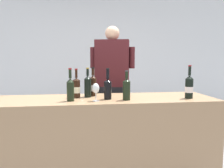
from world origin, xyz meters
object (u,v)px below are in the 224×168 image
(wine_bottle_0, at_px, (108,88))
(person_server, at_px, (112,92))
(wine_bottle_2, at_px, (88,86))
(wine_bottle_4, at_px, (70,89))
(wine_bottle_6, at_px, (189,87))
(wine_bottle_5, at_px, (93,86))
(wine_bottle_3, at_px, (127,89))
(wine_bottle_1, at_px, (76,88))
(wine_glass, at_px, (96,89))

(wine_bottle_0, relative_size, person_server, 0.18)
(wine_bottle_2, height_order, wine_bottle_4, wine_bottle_4)
(wine_bottle_2, bearing_deg, wine_bottle_6, -11.66)
(wine_bottle_5, bearing_deg, wine_bottle_6, -16.38)
(wine_bottle_2, bearing_deg, wine_bottle_5, 50.77)
(wine_bottle_3, relative_size, person_server, 0.17)
(wine_bottle_0, xyz_separation_m, wine_bottle_1, (-0.32, 0.14, -0.01))
(wine_glass, bearing_deg, wine_bottle_4, 171.78)
(wine_bottle_1, bearing_deg, wine_bottle_6, -9.43)
(wine_bottle_6, relative_size, wine_glass, 1.98)
(wine_bottle_2, height_order, wine_glass, wine_bottle_2)
(wine_bottle_1, relative_size, wine_bottle_3, 1.04)
(wine_bottle_6, bearing_deg, wine_bottle_0, 176.39)
(wine_glass, bearing_deg, wine_bottle_0, 33.91)
(wine_bottle_3, xyz_separation_m, wine_glass, (-0.31, -0.02, 0.00))
(wine_bottle_5, bearing_deg, wine_bottle_3, -43.62)
(wine_bottle_4, bearing_deg, wine_glass, -8.22)
(wine_bottle_2, height_order, person_server, person_server)
(wine_bottle_2, distance_m, wine_bottle_6, 1.08)
(wine_bottle_3, bearing_deg, wine_bottle_1, 157.41)
(wine_bottle_3, bearing_deg, wine_bottle_2, 148.77)
(wine_bottle_5, xyz_separation_m, wine_bottle_6, (1.00, -0.29, 0.01))
(wine_bottle_4, relative_size, person_server, 0.18)
(wine_bottle_6, bearing_deg, wine_bottle_4, 179.83)
(wine_bottle_3, height_order, wine_glass, wine_bottle_3)
(wine_bottle_6, relative_size, person_server, 0.20)
(wine_bottle_0, distance_m, wine_bottle_6, 0.86)
(wine_bottle_6, bearing_deg, wine_bottle_5, 163.62)
(wine_bottle_0, xyz_separation_m, wine_bottle_6, (0.86, -0.05, 0.00))
(wine_bottle_4, bearing_deg, wine_bottle_2, 50.59)
(wine_bottle_3, bearing_deg, wine_bottle_0, 159.63)
(wine_bottle_1, xyz_separation_m, wine_bottle_2, (0.12, 0.02, 0.02))
(wine_bottle_0, relative_size, wine_bottle_1, 1.03)
(wine_bottle_0, xyz_separation_m, wine_bottle_2, (-0.20, 0.16, 0.01))
(wine_bottle_3, bearing_deg, wine_bottle_4, 178.19)
(wine_bottle_3, bearing_deg, wine_glass, -176.66)
(wine_bottle_5, xyz_separation_m, person_server, (0.30, 0.57, -0.16))
(wine_bottle_1, distance_m, wine_bottle_3, 0.55)
(wine_bottle_6, distance_m, person_server, 1.12)
(wine_bottle_5, height_order, person_server, person_server)
(person_server, bearing_deg, wine_bottle_6, -50.69)
(wine_bottle_2, distance_m, wine_bottle_3, 0.45)
(wine_bottle_1, height_order, wine_bottle_3, wine_bottle_1)
(wine_bottle_2, height_order, wine_bottle_3, wine_bottle_2)
(wine_bottle_0, bearing_deg, wine_bottle_5, 120.14)
(wine_bottle_4, distance_m, wine_bottle_6, 1.24)
(wine_bottle_2, bearing_deg, wine_bottle_0, -39.43)
(wine_bottle_4, xyz_separation_m, wine_glass, (0.25, -0.04, -0.00))
(wine_bottle_4, relative_size, wine_glass, 1.84)
(wine_bottle_6, bearing_deg, wine_bottle_1, 170.57)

